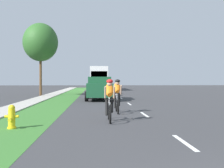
# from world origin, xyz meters

# --- Properties ---
(ground_plane) EXTENTS (120.00, 120.00, 0.00)m
(ground_plane) POSITION_xyz_m (0.00, 20.00, 0.00)
(ground_plane) COLOR #38383A
(grass_verge) EXTENTS (2.26, 70.00, 0.01)m
(grass_verge) POSITION_xyz_m (-4.85, 20.00, 0.00)
(grass_verge) COLOR #38722D
(grass_verge) RESTS_ON ground_plane
(sidewalk_concrete) EXTENTS (1.43, 70.00, 0.10)m
(sidewalk_concrete) POSITION_xyz_m (-6.70, 20.00, 0.00)
(sidewalk_concrete) COLOR #B2ADA3
(sidewalk_concrete) RESTS_ON ground_plane
(lane_markings_center) EXTENTS (0.12, 52.20, 0.01)m
(lane_markings_center) POSITION_xyz_m (0.00, 24.00, 0.00)
(lane_markings_center) COLOR white
(lane_markings_center) RESTS_ON ground_plane
(fire_hydrant_yellow) EXTENTS (0.44, 0.38, 0.76)m
(fire_hydrant_yellow) POSITION_xyz_m (-4.85, 6.64, 0.37)
(fire_hydrant_yellow) COLOR yellow
(fire_hydrant_yellow) RESTS_ON ground_plane
(cyclist_lead) EXTENTS (0.42, 1.72, 1.58)m
(cyclist_lead) POSITION_xyz_m (-1.68, 7.94, 0.81)
(cyclist_lead) COLOR black
(cyclist_lead) RESTS_ON ground_plane
(cyclist_trailing) EXTENTS (0.42, 1.72, 1.58)m
(cyclist_trailing) POSITION_xyz_m (-1.18, 10.68, 0.81)
(cyclist_trailing) COLOR black
(cyclist_trailing) RESTS_ON ground_plane
(suv_dark_green) EXTENTS (2.15, 4.70, 1.79)m
(suv_dark_green) POSITION_xyz_m (-1.88, 19.33, 0.95)
(suv_dark_green) COLOR #194C2D
(suv_dark_green) RESTS_ON ground_plane
(sedan_maroon) EXTENTS (1.98, 4.30, 1.52)m
(sedan_maroon) POSITION_xyz_m (-1.56, 29.49, 0.77)
(sedan_maroon) COLOR maroon
(sedan_maroon) RESTS_ON ground_plane
(bus_white) EXTENTS (2.78, 11.60, 3.48)m
(bus_white) POSITION_xyz_m (-1.68, 41.73, 1.98)
(bus_white) COLOR silver
(bus_white) RESTS_ON ground_plane
(street_tree_near) EXTENTS (3.37, 3.37, 7.09)m
(street_tree_near) POSITION_xyz_m (-7.52, 25.12, 5.21)
(street_tree_near) COLOR brown
(street_tree_near) RESTS_ON ground_plane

